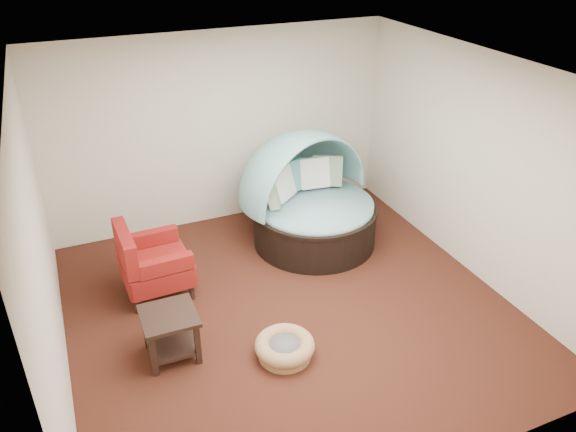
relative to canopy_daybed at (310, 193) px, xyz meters
name	(u,v)px	position (x,y,z in m)	size (l,w,h in m)	color
floor	(290,308)	(-0.90, -1.37, -0.73)	(5.00, 5.00, 0.00)	#421E13
wall_back	(221,130)	(-0.90, 1.13, 0.67)	(5.00, 5.00, 0.00)	beige
wall_front	(429,354)	(-0.90, -3.87, 0.67)	(5.00, 5.00, 0.00)	beige
wall_left	(40,254)	(-3.40, -1.37, 0.67)	(5.00, 5.00, 0.00)	beige
wall_right	(477,167)	(1.60, -1.37, 0.67)	(5.00, 5.00, 0.00)	beige
ceiling	(290,74)	(-0.90, -1.37, 2.07)	(5.00, 5.00, 0.00)	white
canopy_daybed	(310,193)	(0.00, 0.00, 0.00)	(2.17, 2.13, 1.59)	black
pet_basket	(285,347)	(-1.27, -2.09, -0.62)	(0.68, 0.68, 0.22)	olive
red_armchair	(151,263)	(-2.31, -0.41, -0.30)	(0.83, 0.84, 0.95)	black
side_table	(170,329)	(-2.35, -1.60, -0.38)	(0.57, 0.57, 0.54)	black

